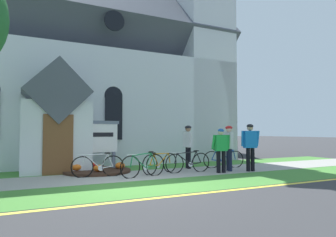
{
  "coord_description": "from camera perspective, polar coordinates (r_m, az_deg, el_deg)",
  "views": [
    {
      "loc": [
        -2.92,
        -7.99,
        1.5
      ],
      "look_at": [
        2.54,
        3.18,
        2.03
      ],
      "focal_mm": 32.4,
      "sensor_mm": 36.0,
      "label": 1
    }
  ],
  "objects": [
    {
      "name": "bicycle_white",
      "position": [
        10.34,
        -13.03,
        -8.65
      ],
      "size": [
        1.69,
        0.3,
        0.82
      ],
      "color": "black",
      "rests_on": "ground"
    },
    {
      "name": "grass_verge",
      "position": [
        8.52,
        -0.55,
        -12.57
      ],
      "size": [
        32.0,
        2.25,
        0.01
      ],
      "primitive_type": "cube",
      "color": "#427F33",
      "rests_on": "ground"
    },
    {
      "name": "cyclist_in_white_jersey",
      "position": [
        11.79,
        11.4,
        -4.77
      ],
      "size": [
        0.35,
        0.66,
        1.72
      ],
      "color": "#191E38",
      "rests_on": "ground"
    },
    {
      "name": "curb_paint_stripe",
      "position": [
        7.41,
        3.83,
        -14.11
      ],
      "size": [
        28.0,
        0.16,
        0.01
      ],
      "primitive_type": "cube",
      "color": "yellow",
      "rests_on": "ground"
    },
    {
      "name": "bicycle_red",
      "position": [
        11.23,
        3.82,
        -8.2
      ],
      "size": [
        1.8,
        0.11,
        0.82
      ],
      "color": "black",
      "rests_on": "ground"
    },
    {
      "name": "cyclist_in_green_jersey",
      "position": [
        11.2,
        9.94,
        -5.34
      ],
      "size": [
        0.61,
        0.35,
        1.61
      ],
      "color": "black",
      "rests_on": "ground"
    },
    {
      "name": "ground",
      "position": [
        12.43,
        -12.44,
        -9.33
      ],
      "size": [
        140.0,
        140.0,
        0.0
      ],
      "primitive_type": "plane",
      "color": "#333335"
    },
    {
      "name": "roadside_conifer",
      "position": [
        22.2,
        6.93,
        7.78
      ],
      "size": [
        3.82,
        3.82,
        8.56
      ],
      "color": "#3D2D1E",
      "rests_on": "ground"
    },
    {
      "name": "sidewalk_slab",
      "position": [
        10.59,
        -5.94,
        -10.56
      ],
      "size": [
        32.0,
        2.3,
        0.01
      ],
      "primitive_type": "cube",
      "color": "#99968E",
      "rests_on": "ground"
    },
    {
      "name": "church_sign",
      "position": [
        11.78,
        -13.48,
        -3.66
      ],
      "size": [
        1.83,
        0.24,
        1.91
      ],
      "color": "slate",
      "rests_on": "ground"
    },
    {
      "name": "bicycle_yellow",
      "position": [
        12.83,
        10.39,
        -7.47
      ],
      "size": [
        1.7,
        0.49,
        0.79
      ],
      "color": "black",
      "rests_on": "ground"
    },
    {
      "name": "bicycle_green",
      "position": [
        10.12,
        -4.66,
        -8.76
      ],
      "size": [
        1.7,
        0.41,
        0.86
      ],
      "color": "black",
      "rests_on": "ground"
    },
    {
      "name": "bicycle_blue",
      "position": [
        10.95,
        -1.49,
        -8.37
      ],
      "size": [
        1.65,
        0.68,
        0.78
      ],
      "color": "black",
      "rests_on": "ground"
    },
    {
      "name": "cyclist_in_blue_jersey",
      "position": [
        12.32,
        3.81,
        -4.63
      ],
      "size": [
        0.29,
        0.8,
        1.74
      ],
      "color": "black",
      "rests_on": "ground"
    },
    {
      "name": "church_building",
      "position": [
        18.53,
        -13.59,
        8.19
      ],
      "size": [
        13.91,
        12.45,
        13.28
      ],
      "color": "silver",
      "rests_on": "ground"
    },
    {
      "name": "church_lawn",
      "position": [
        12.5,
        -9.19,
        -9.3
      ],
      "size": [
        24.0,
        1.76,
        0.01
      ],
      "primitive_type": "cube",
      "color": "#427F33",
      "rests_on": "ground"
    },
    {
      "name": "cyclist_in_orange_jersey",
      "position": [
        11.87,
        15.2,
        -4.49
      ],
      "size": [
        0.66,
        0.34,
        1.78
      ],
      "color": "black",
      "rests_on": "ground"
    },
    {
      "name": "flower_bed",
      "position": [
        11.55,
        -13.2,
        -9.46
      ],
      "size": [
        2.44,
        2.44,
        0.34
      ],
      "color": "#382319",
      "rests_on": "ground"
    }
  ]
}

